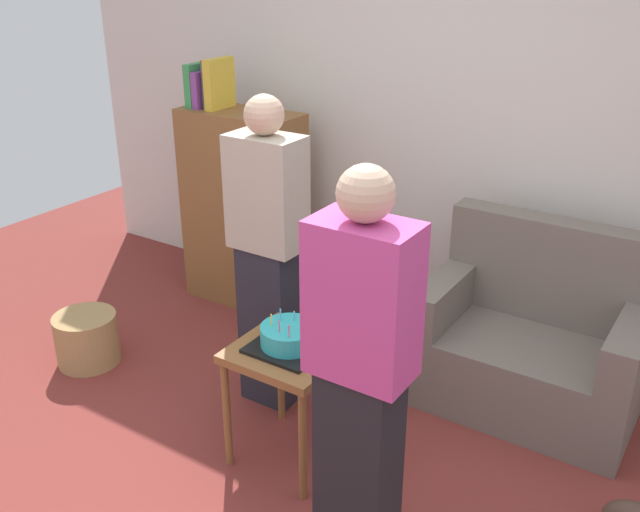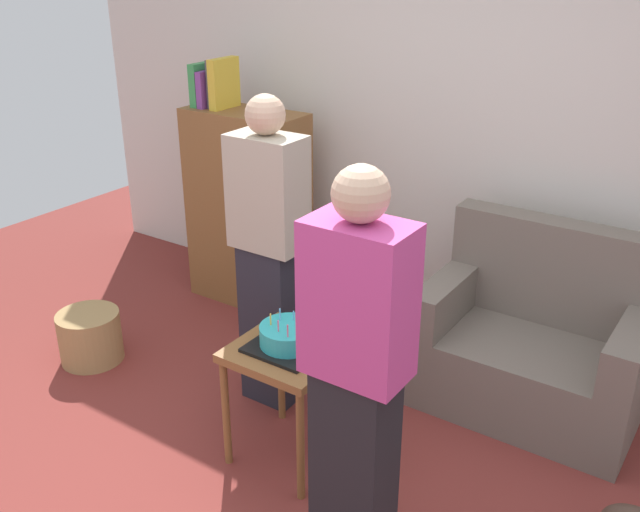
{
  "view_description": "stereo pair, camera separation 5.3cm",
  "coord_description": "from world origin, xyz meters",
  "views": [
    {
      "loc": [
        1.43,
        -1.8,
        2.25
      ],
      "look_at": [
        -0.17,
        0.67,
        0.95
      ],
      "focal_mm": 39.77,
      "sensor_mm": 36.0,
      "label": 1
    },
    {
      "loc": [
        1.48,
        -1.77,
        2.25
      ],
      "look_at": [
        -0.17,
        0.67,
        0.95
      ],
      "focal_mm": 39.77,
      "sensor_mm": 36.0,
      "label": 2
    }
  ],
  "objects": [
    {
      "name": "person_holding_cake",
      "position": [
        0.41,
        0.03,
        0.83
      ],
      "size": [
        0.36,
        0.22,
        1.63
      ],
      "rotation": [
        0.0,
        0.0,
        3.14
      ],
      "color": "black",
      "rests_on": "ground_plane"
    },
    {
      "name": "couch",
      "position": [
        0.62,
        1.48,
        0.34
      ],
      "size": [
        1.1,
        0.7,
        0.96
      ],
      "color": "#6B6056",
      "rests_on": "ground_plane"
    },
    {
      "name": "wicker_basket",
      "position": [
        -1.65,
        0.45,
        0.15
      ],
      "size": [
        0.36,
        0.36,
        0.3
      ],
      "primitive_type": "cylinder",
      "color": "#A88451",
      "rests_on": "ground_plane"
    },
    {
      "name": "person_blowing_candles",
      "position": [
        -0.54,
        0.76,
        0.83
      ],
      "size": [
        0.36,
        0.22,
        1.63
      ],
      "rotation": [
        0.0,
        0.0,
        -0.2
      ],
      "color": "#23232D",
      "rests_on": "ground_plane"
    },
    {
      "name": "side_table",
      "position": [
        -0.17,
        0.42,
        0.5
      ],
      "size": [
        0.48,
        0.48,
        0.6
      ],
      "color": "brown",
      "rests_on": "ground_plane"
    },
    {
      "name": "birthday_cake",
      "position": [
        -0.17,
        0.42,
        0.65
      ],
      "size": [
        0.32,
        0.32,
        0.16
      ],
      "color": "black",
      "rests_on": "side_table"
    },
    {
      "name": "bookshelf",
      "position": [
        -1.39,
        1.6,
        0.68
      ],
      "size": [
        0.8,
        0.36,
        1.61
      ],
      "color": "brown",
      "rests_on": "ground_plane"
    },
    {
      "name": "wall_back",
      "position": [
        0.0,
        2.05,
        1.35
      ],
      "size": [
        6.0,
        0.1,
        2.7
      ],
      "primitive_type": "cube",
      "color": "silver",
      "rests_on": "ground_plane"
    }
  ]
}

